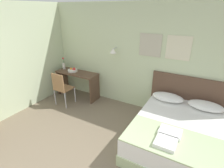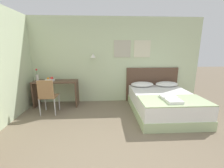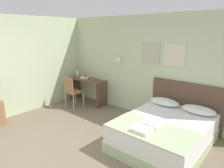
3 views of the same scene
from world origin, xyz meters
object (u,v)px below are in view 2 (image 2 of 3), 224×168
Objects in this scene: pillow_left at (142,84)px; folded_towel_near_foot at (168,97)px; folded_towel_mid_bed at (174,101)px; flower_vase at (37,77)px; throw_blanket at (174,100)px; desk at (56,88)px; headboard at (152,84)px; desk_chair at (47,94)px; bed at (163,103)px; fruit_bowl at (50,80)px; pillow_right at (167,84)px.

pillow_left reaches higher than folded_towel_near_foot.
flower_vase is at bearing 156.79° from folded_towel_mid_bed.
throw_blanket is 3.28m from desk.
pillow_left is at bearing 0.56° from desk.
desk_chair is at bearing -163.02° from headboard.
folded_towel_mid_bed is at bearing -91.24° from folded_towel_near_foot.
desk is (-2.94, 1.44, -0.06)m from folded_towel_mid_bed.
folded_towel_near_foot reaches higher than bed.
headboard is 2.41× the size of pillow_left.
headboard reaches higher than folded_towel_mid_bed.
desk_chair reaches higher than fruit_bowl.
throw_blanket is at bearing -90.00° from headboard.
throw_blanket is 4.24× the size of folded_towel_near_foot.
desk reaches higher than folded_towel_mid_bed.
desk reaches higher than bed.
flower_vase reaches higher than throw_blanket.
desk is (-2.63, -0.03, -0.08)m from pillow_left.
desk is at bearing 158.48° from folded_towel_near_foot.
bed is at bearing -62.56° from pillow_left.
throw_blanket is 1.20× the size of desk.
flower_vase reaches higher than headboard.
headboard is at bearing 35.44° from pillow_left.
pillow_right is at bearing 0.35° from fruit_bowl.
bed is 3.30m from fruit_bowl.
fruit_bowl is at bearing 154.96° from folded_towel_mid_bed.
folded_towel_near_foot is 0.28× the size of desk.
throw_blanket is 0.16m from folded_towel_mid_bed.
folded_towel_near_foot is 3.32m from fruit_bowl.
desk_chair is 2.61× the size of flower_vase.
throw_blanket is at bearing -106.34° from pillow_right.
folded_towel_near_foot is (-0.46, -1.19, -0.02)m from pillow_right.
flower_vase is at bearing 179.67° from pillow_right.
desk is (-3.02, 0.72, 0.27)m from bed.
headboard reaches higher than desk.
pillow_right is 1.27m from folded_towel_near_foot.
bed is at bearing -13.50° from desk.
headboard is at bearing 90.00° from bed.
bed is 1.57× the size of desk.
headboard is (0.00, 1.03, 0.28)m from bed.
folded_towel_near_foot is 3.03m from desk_chair.
folded_towel_mid_bed is 1.14× the size of fruit_bowl.
folded_towel_mid_bed is 3.79m from flower_vase.
throw_blanket is (-0.39, -1.33, -0.06)m from pillow_right.
pillow_right is 0.46× the size of throw_blanket.
folded_towel_mid_bed is (-0.07, -0.14, 0.04)m from throw_blanket.
bed is 2.85× the size of pillow_left.
folded_towel_near_foot reaches higher than throw_blanket.
throw_blanket is 3.81m from flower_vase.
folded_towel_mid_bed is (-0.07, -0.72, 0.33)m from bed.
throw_blanket is 5.47× the size of fruit_bowl.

